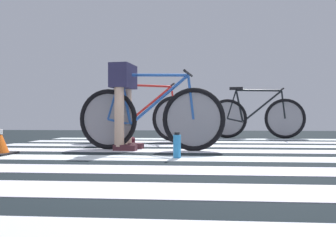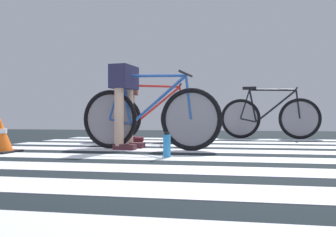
{
  "view_description": "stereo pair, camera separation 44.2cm",
  "coord_description": "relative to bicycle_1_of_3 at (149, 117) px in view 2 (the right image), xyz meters",
  "views": [
    {
      "loc": [
        -0.06,
        -3.69,
        0.4
      ],
      "look_at": [
        -0.43,
        0.69,
        0.39
      ],
      "focal_mm": 39.55,
      "sensor_mm": 36.0,
      "label": 1
    },
    {
      "loc": [
        0.38,
        -3.69,
        0.4
      ],
      "look_at": [
        -0.43,
        0.69,
        0.39
      ],
      "focal_mm": 39.55,
      "sensor_mm": 36.0,
      "label": 2
    }
  ],
  "objects": [
    {
      "name": "crosswalk_markings",
      "position": [
        0.55,
        -0.45,
        -0.38
      ],
      "size": [
        5.35,
        5.73,
        0.0
      ],
      "color": "silver",
      "rests_on": "ground"
    },
    {
      "name": "water_bottle",
      "position": [
        0.37,
        -0.8,
        -0.27
      ],
      "size": [
        0.07,
        0.07,
        0.24
      ],
      "color": "#2F8ED4",
      "rests_on": "ground"
    },
    {
      "name": "bicycle_1_of_3",
      "position": [
        0.0,
        0.0,
        0.0
      ],
      "size": [
        1.73,
        0.52,
        0.93
      ],
      "rotation": [
        0.0,
        0.0,
        -0.13
      ],
      "color": "black",
      "rests_on": "ground"
    },
    {
      "name": "ground",
      "position": [
        0.63,
        -0.54,
        -0.4
      ],
      "size": [
        18.0,
        14.0,
        0.02
      ],
      "color": "black"
    },
    {
      "name": "bicycle_2_of_3",
      "position": [
        -0.3,
        1.38,
        0.0
      ],
      "size": [
        1.71,
        0.57,
        0.93
      ],
      "rotation": [
        0.0,
        0.0,
        0.21
      ],
      "color": "black",
      "rests_on": "ground"
    },
    {
      "name": "cyclist_1_of_3",
      "position": [
        -0.31,
        0.04,
        0.26
      ],
      "size": [
        0.36,
        0.43,
        1.0
      ],
      "rotation": [
        0.0,
        0.0,
        -0.13
      ],
      "color": "beige",
      "rests_on": "ground"
    },
    {
      "name": "bicycle_3_of_3",
      "position": [
        1.6,
        2.57,
        0.0
      ],
      "size": [
        1.73,
        0.52,
        0.93
      ],
      "rotation": [
        0.0,
        0.0,
        -0.1
      ],
      "color": "black",
      "rests_on": "ground"
    },
    {
      "name": "cyclist_2_of_3",
      "position": [
        -0.6,
        1.32,
        0.27
      ],
      "size": [
        0.39,
        0.45,
        1.01
      ],
      "rotation": [
        0.0,
        0.0,
        0.21
      ],
      "color": "tan",
      "rests_on": "ground"
    }
  ]
}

